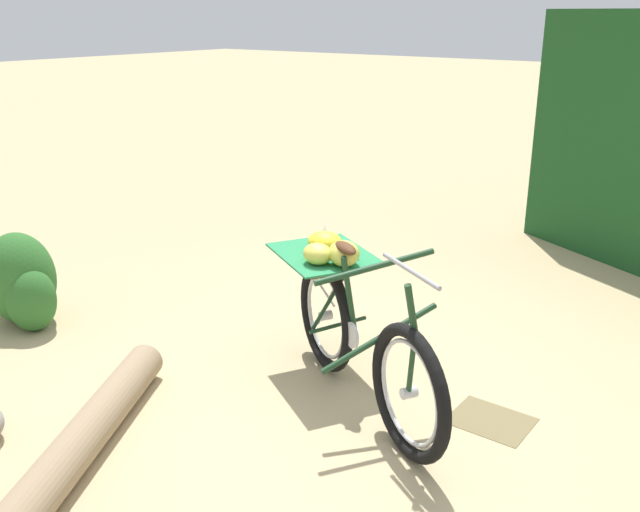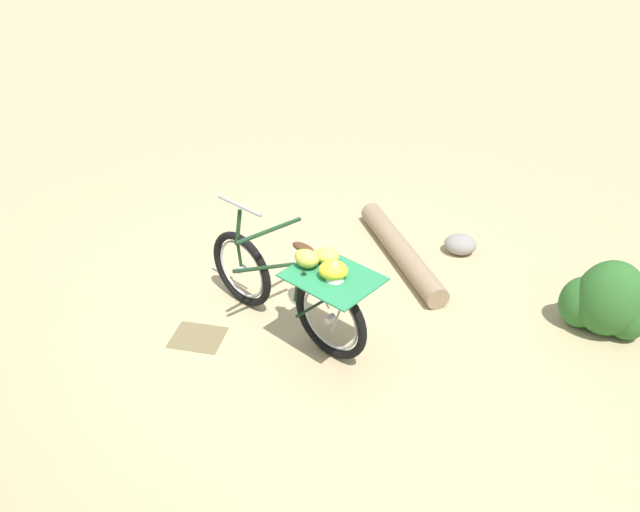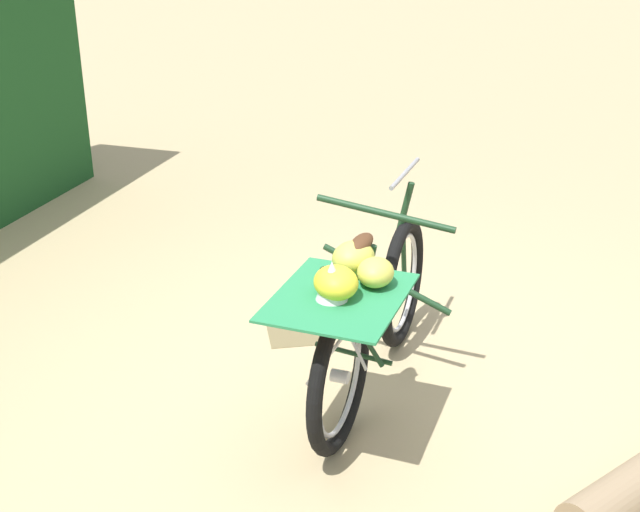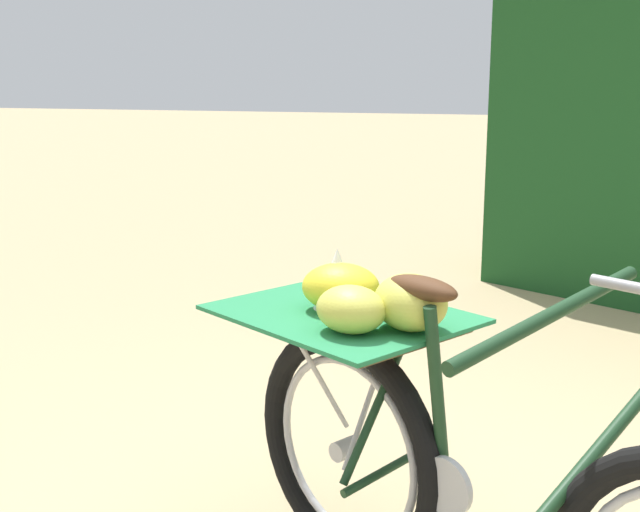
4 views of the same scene
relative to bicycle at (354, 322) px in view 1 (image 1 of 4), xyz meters
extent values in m
plane|color=tan|center=(-0.02, -0.13, -0.49)|extent=(60.00, 60.00, 0.00)
torus|color=black|center=(-0.56, 0.32, -0.12)|extent=(0.67, 0.42, 0.73)
torus|color=#B7B7BC|center=(-0.56, 0.32, -0.12)|extent=(0.50, 0.30, 0.57)
cylinder|color=#B7B7BC|center=(-0.56, 0.32, -0.12)|extent=(0.09, 0.10, 0.06)
torus|color=black|center=(0.35, -0.21, -0.12)|extent=(0.67, 0.42, 0.73)
torus|color=#B7B7BC|center=(0.35, -0.21, -0.12)|extent=(0.50, 0.30, 0.57)
cylinder|color=#B7B7BC|center=(0.35, -0.21, -0.12)|extent=(0.09, 0.10, 0.06)
cylinder|color=#19381E|center=(-0.27, 0.16, 0.04)|extent=(0.38, 0.63, 0.30)
cylinder|color=#19381E|center=(-0.21, 0.12, 0.43)|extent=(0.38, 0.64, 0.11)
cylinder|color=#19381E|center=(0.06, -0.04, 0.15)|extent=(0.09, 0.12, 0.49)
cylinder|color=#19381E|center=(0.19, -0.11, -0.11)|extent=(0.21, 0.34, 0.05)
cylinder|color=#19381E|center=(0.22, -0.13, 0.10)|extent=(0.18, 0.29, 0.47)
cylinder|color=#19381E|center=(-0.57, 0.32, 0.03)|extent=(0.05, 0.06, 0.30)
cylinder|color=#19381E|center=(-0.55, 0.31, 0.32)|extent=(0.08, 0.10, 0.30)
cylinder|color=gray|center=(-0.52, 0.30, 0.53)|extent=(0.46, 0.28, 0.02)
ellipsoid|color=#4C2D19|center=(0.11, -0.07, 0.42)|extent=(0.24, 0.19, 0.06)
cylinder|color=#B7B7BC|center=(0.02, -0.02, -0.09)|extent=(0.15, 0.10, 0.16)
cylinder|color=#B7B7BC|center=(0.27, -0.16, 0.07)|extent=(0.12, 0.19, 0.39)
cylinder|color=#B7B7BC|center=(0.45, -0.26, 0.07)|extent=(0.14, 0.22, 0.39)
cube|color=brown|center=(0.37, -0.22, 0.27)|extent=(0.74, 0.68, 0.02)
cube|color=#287F4C|center=(0.37, -0.22, 0.29)|extent=(0.86, 0.81, 0.01)
ellipsoid|color=#CCC64C|center=(0.15, -0.11, 0.37)|extent=(0.28, 0.28, 0.15)
ellipsoid|color=yellow|center=(0.38, -0.23, 0.36)|extent=(0.24, 0.21, 0.14)
ellipsoid|color=#CCC64C|center=(0.29, -0.04, 0.35)|extent=(0.24, 0.22, 0.13)
cone|color=white|center=(0.40, -0.25, 0.38)|extent=(0.19, 0.19, 0.18)
cylinder|color=#937A5B|center=(0.79, 1.34, -0.38)|extent=(1.02, 1.64, 0.22)
ellipsoid|color=#2D6628|center=(2.59, 0.57, -0.14)|extent=(0.56, 0.50, 0.69)
ellipsoid|color=#2D6628|center=(2.40, 0.61, -0.25)|extent=(0.38, 0.34, 0.49)
ellipsoid|color=#2D6628|center=(2.77, 0.51, -0.26)|extent=(0.35, 0.31, 0.45)
cylinder|color=#4C3823|center=(2.59, 0.57, -0.42)|extent=(0.05, 0.05, 0.14)
cube|color=olive|center=(-0.79, -0.24, -0.49)|extent=(0.44, 0.36, 0.01)
camera|label=1|loc=(-2.07, 3.12, 1.72)|focal=39.33mm
camera|label=2|loc=(1.04, -3.86, 2.85)|focal=33.47mm
camera|label=3|loc=(3.59, -0.82, 1.92)|focal=47.62mm
camera|label=4|loc=(-0.27, 1.95, 0.95)|focal=46.04mm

